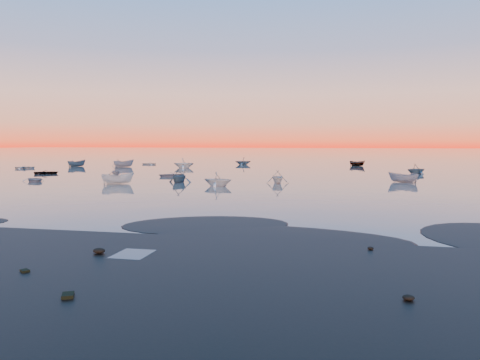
% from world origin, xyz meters
% --- Properties ---
extents(ground, '(600.00, 600.00, 0.00)m').
position_xyz_m(ground, '(0.00, 100.00, 0.00)').
color(ground, '#655C54').
rests_on(ground, ground).
extents(mud_lobes, '(140.00, 6.00, 0.07)m').
position_xyz_m(mud_lobes, '(0.00, -1.00, 0.01)').
color(mud_lobes, black).
rests_on(mud_lobes, ground).
extents(moored_fleet, '(124.00, 58.00, 1.20)m').
position_xyz_m(moored_fleet, '(0.00, 53.00, 0.00)').
color(moored_fleet, silver).
rests_on(moored_fleet, ground).
extents(boat_near_left, '(3.86, 3.87, 0.96)m').
position_xyz_m(boat_near_left, '(-31.24, 28.06, 0.00)').
color(boat_near_left, slate).
rests_on(boat_near_left, ground).
extents(boat_near_center, '(3.42, 4.48, 1.43)m').
position_xyz_m(boat_near_center, '(-18.53, 27.31, 0.00)').
color(boat_near_center, silver).
rests_on(boat_near_center, ground).
extents(boat_near_right, '(3.99, 2.34, 1.31)m').
position_xyz_m(boat_near_right, '(1.61, 32.66, 0.00)').
color(boat_near_right, silver).
rests_on(boat_near_right, ground).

